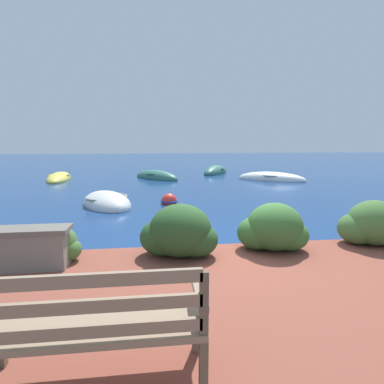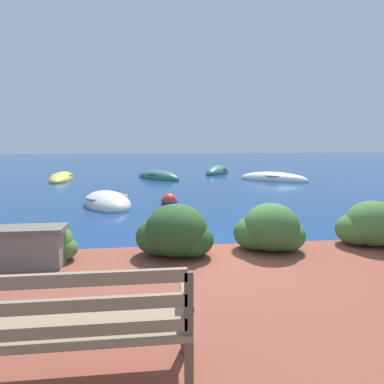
# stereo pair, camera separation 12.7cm
# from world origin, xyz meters

# --- Properties ---
(ground_plane) EXTENTS (80.00, 80.00, 0.00)m
(ground_plane) POSITION_xyz_m (0.00, 0.00, 0.00)
(ground_plane) COLOR navy
(park_bench) EXTENTS (1.60, 0.48, 0.93)m
(park_bench) POSITION_xyz_m (-1.51, -2.80, 0.71)
(park_bench) COLOR brown
(park_bench) RESTS_ON patio_terrace
(hedge_clump_far_left) EXTENTS (0.78, 0.56, 0.53)m
(hedge_clump_far_left) POSITION_xyz_m (-2.55, -0.40, 0.45)
(hedge_clump_far_left) COLOR #426B33
(hedge_clump_far_left) RESTS_ON patio_terrace
(hedge_clump_left) EXTENTS (1.18, 0.85, 0.80)m
(hedge_clump_left) POSITION_xyz_m (-0.73, -0.42, 0.57)
(hedge_clump_left) COLOR #284C23
(hedge_clump_left) RESTS_ON patio_terrace
(hedge_clump_centre) EXTENTS (1.12, 0.81, 0.76)m
(hedge_clump_centre) POSITION_xyz_m (0.79, -0.34, 0.55)
(hedge_clump_centre) COLOR #38662D
(hedge_clump_centre) RESTS_ON patio_terrace
(hedge_clump_right) EXTENTS (1.11, 0.80, 0.76)m
(hedge_clump_right) POSITION_xyz_m (2.56, -0.29, 0.55)
(hedge_clump_right) COLOR #426B33
(hedge_clump_right) RESTS_ON patio_terrace
(rowboat_nearest) EXTENTS (2.17, 2.61, 0.75)m
(rowboat_nearest) POSITION_xyz_m (-2.58, 4.35, 0.07)
(rowboat_nearest) COLOR silver
(rowboat_nearest) RESTS_ON ground_plane
(rowboat_mid) EXTENTS (3.35, 2.69, 0.73)m
(rowboat_mid) POSITION_xyz_m (4.56, 9.35, 0.06)
(rowboat_mid) COLOR silver
(rowboat_mid) RESTS_ON ground_plane
(rowboat_far) EXTENTS (2.66, 2.82, 0.77)m
(rowboat_far) POSITION_xyz_m (-1.10, 10.59, 0.06)
(rowboat_far) COLOR #336B5B
(rowboat_far) RESTS_ON ground_plane
(rowboat_outer) EXTENTS (1.41, 3.33, 0.64)m
(rowboat_outer) POSITION_xyz_m (-5.95, 10.79, 0.05)
(rowboat_outer) COLOR #DBC64C
(rowboat_outer) RESTS_ON ground_plane
(rowboat_distant) EXTENTS (2.28, 2.91, 0.82)m
(rowboat_distant) POSITION_xyz_m (2.39, 12.71, 0.07)
(rowboat_distant) COLOR #336B5B
(rowboat_distant) RESTS_ON ground_plane
(mooring_buoy) EXTENTS (0.53, 0.53, 0.49)m
(mooring_buoy) POSITION_xyz_m (-0.69, 4.40, 0.08)
(mooring_buoy) COLOR red
(mooring_buoy) RESTS_ON ground_plane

